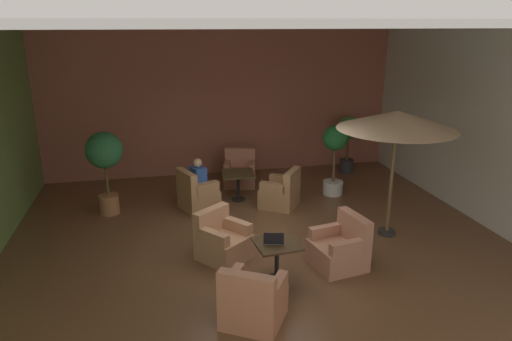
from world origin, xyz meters
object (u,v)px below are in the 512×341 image
patron_blue_shirt (198,176)px  open_laptop (274,240)px  potted_tree_mid_left (335,151)px  potted_tree_mid_right (348,135)px  potted_tree_left_corner (105,158)px  armchair_front_right_east (281,193)px  armchair_front_left_north (222,241)px  armchair_front_right_north (197,195)px  patio_umbrella_tall_red (397,121)px  cafe_table_front_right (238,178)px  armchair_front_right_south (240,173)px  armchair_front_left_east (253,302)px  armchair_front_left_south (340,249)px  cafe_table_front_left (277,251)px  iced_drink_cup (274,240)px

patron_blue_shirt → open_laptop: patron_blue_shirt is taller
potted_tree_mid_left → open_laptop: potted_tree_mid_left is taller
potted_tree_mid_left → potted_tree_mid_right: potted_tree_mid_left is taller
potted_tree_left_corner → potted_tree_mid_left: size_ratio=1.07×
armchair_front_right_east → armchair_front_left_north: bearing=-127.9°
potted_tree_left_corner → open_laptop: (2.72, -3.39, -0.53)m
armchair_front_right_north → patron_blue_shirt: (0.04, 0.01, 0.41)m
armchair_front_left_north → patron_blue_shirt: 2.36m
potted_tree_mid_left → potted_tree_mid_right: 1.88m
armchair_front_right_north → patio_umbrella_tall_red: size_ratio=0.40×
potted_tree_left_corner → open_laptop: potted_tree_left_corner is taller
open_laptop → potted_tree_left_corner: bearing=128.7°
cafe_table_front_right → potted_tree_left_corner: size_ratio=0.44×
armchair_front_right_south → armchair_front_left_east: bearing=-98.8°
patron_blue_shirt → potted_tree_mid_left: bearing=4.4°
potted_tree_mid_left → patron_blue_shirt: (-3.19, -0.24, -0.30)m
potted_tree_mid_left → potted_tree_mid_right: (1.01, 1.58, -0.02)m
open_laptop → armchair_front_left_south: bearing=10.2°
armchair_front_right_east → patron_blue_shirt: patron_blue_shirt is taller
potted_tree_mid_right → patron_blue_shirt: (-4.20, -1.82, -0.28)m
armchair_front_left_north → potted_tree_mid_right: 5.82m
cafe_table_front_right → patio_umbrella_tall_red: patio_umbrella_tall_red is taller
armchair_front_left_north → patio_umbrella_tall_red: (3.23, 0.27, 1.90)m
patio_umbrella_tall_red → armchair_front_left_north: bearing=-175.3°
potted_tree_left_corner → armchair_front_right_south: bearing=21.5°
armchair_front_right_north → potted_tree_mid_right: 4.67m
armchair_front_left_east → armchair_front_left_south: armchair_front_left_south is taller
armchair_front_right_east → armchair_front_right_south: armchair_front_right_south is taller
armchair_front_right_north → potted_tree_mid_left: potted_tree_mid_left is taller
armchair_front_right_east → open_laptop: size_ratio=2.90×
cafe_table_front_left → cafe_table_front_right: (0.04, 3.58, 0.03)m
armchair_front_right_east → patio_umbrella_tall_red: bearing=-48.2°
armchair_front_right_east → potted_tree_mid_right: (2.42, 2.07, 0.71)m
cafe_table_front_right → patron_blue_shirt: (-0.93, -0.35, 0.22)m
cafe_table_front_left → cafe_table_front_right: bearing=89.3°
armchair_front_right_east → iced_drink_cup: size_ratio=9.36×
armchair_front_right_north → armchair_front_right_south: size_ratio=1.06×
armchair_front_left_south → patio_umbrella_tall_red: size_ratio=0.38×
armchair_front_left_east → open_laptop: 1.20m
armchair_front_left_north → iced_drink_cup: size_ratio=9.56×
cafe_table_front_left → armchair_front_right_south: bearing=86.6°
armchair_front_left_north → potted_tree_mid_right: size_ratio=0.69×
armchair_front_right_east → armchair_front_left_south: bearing=-84.7°
armchair_front_left_east → patio_umbrella_tall_red: (3.11, 2.17, 1.89)m
armchair_front_right_south → iced_drink_cup: size_ratio=8.14×
cafe_table_front_right → armchair_front_left_north: bearing=-106.0°
armchair_front_left_south → armchair_front_right_south: 4.47m
armchair_front_left_north → armchair_front_right_east: size_ratio=1.02×
armchair_front_left_south → armchair_front_right_north: armchair_front_right_north is taller
armchair_front_left_north → armchair_front_right_east: 2.63m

